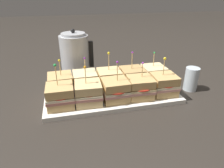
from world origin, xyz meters
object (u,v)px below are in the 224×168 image
object	(u,v)px
serving_platter	(112,95)
drinking_glass	(191,79)
sandwich_front_right	(140,87)
sandwich_front_far_left	(60,96)
sandwich_back_left	(85,82)
sandwich_front_center	(115,90)
sandwich_back_right	(132,77)
sandwich_front_far_right	(164,85)
sandwich_back_far_right	(153,75)
sandwich_front_left	(88,93)
kettle_steel	(75,57)
sandwich_back_far_left	(61,84)
sandwich_back_center	(109,79)

from	to	relation	value
serving_platter	drinking_glass	xyz separation A→B (m)	(0.37, -0.01, 0.04)
sandwich_front_right	drinking_glass	world-z (taller)	sandwich_front_right
sandwich_front_far_left	sandwich_back_left	size ratio (longest dim) A/B	1.13
sandwich_front_center	sandwich_front_right	xyz separation A→B (m)	(0.11, -0.00, -0.00)
sandwich_back_right	sandwich_front_far_right	bearing A→B (deg)	-44.15
sandwich_back_far_right	sandwich_front_left	bearing A→B (deg)	-161.58
sandwich_front_far_right	sandwich_back_left	distance (m)	0.33
sandwich_front_center	kettle_steel	xyz separation A→B (m)	(-0.13, 0.30, 0.05)
sandwich_back_far_left	sandwich_back_center	bearing A→B (deg)	0.34
sandwich_front_right	sandwich_back_center	bearing A→B (deg)	133.72
kettle_steel	sandwich_back_far_right	bearing A→B (deg)	-29.95
sandwich_front_far_right	sandwich_back_center	distance (m)	0.23
sandwich_front_left	sandwich_back_right	distance (m)	0.24
sandwich_front_center	sandwich_back_far_right	xyz separation A→B (m)	(0.21, 0.11, -0.00)
sandwich_back_center	serving_platter	bearing A→B (deg)	-91.60
serving_platter	sandwich_front_right	bearing A→B (deg)	-27.30
sandwich_front_far_right	sandwich_back_right	size ratio (longest dim) A/B	0.99
sandwich_back_far_left	sandwich_back_center	xyz separation A→B (m)	(0.21, 0.00, 0.00)
serving_platter	sandwich_back_center	bearing A→B (deg)	88.40
sandwich_front_far_right	sandwich_back_right	xyz separation A→B (m)	(-0.11, 0.10, -0.00)
sandwich_back_far_right	drinking_glass	world-z (taller)	sandwich_back_far_right
sandwich_back_right	kettle_steel	size ratio (longest dim) A/B	0.64
sandwich_front_right	sandwich_back_far_left	distance (m)	0.33
sandwich_back_center	kettle_steel	distance (m)	0.24
sandwich_front_right	sandwich_front_left	bearing A→B (deg)	179.86
sandwich_front_center	sandwich_back_left	size ratio (longest dim) A/B	1.09
sandwich_front_far_right	sandwich_back_far_right	bearing A→B (deg)	89.91
sandwich_front_far_left	drinking_glass	distance (m)	0.58
sandwich_front_center	sandwich_front_far_right	size ratio (longest dim) A/B	1.02
sandwich_front_far_right	sandwich_back_right	distance (m)	0.15
sandwich_front_left	kettle_steel	bearing A→B (deg)	94.61
sandwich_front_right	drinking_glass	xyz separation A→B (m)	(0.26, 0.04, -0.01)
sandwich_back_far_left	sandwich_back_center	size ratio (longest dim) A/B	0.92
sandwich_front_left	kettle_steel	distance (m)	0.31
serving_platter	sandwich_front_far_left	bearing A→B (deg)	-166.36
sandwich_back_center	sandwich_back_right	xyz separation A→B (m)	(0.10, -0.00, -0.00)
sandwich_back_left	sandwich_back_right	world-z (taller)	sandwich_back_right
sandwich_front_left	sandwich_back_left	xyz separation A→B (m)	(0.00, 0.11, -0.00)
sandwich_back_far_left	kettle_steel	world-z (taller)	kettle_steel
serving_platter	sandwich_back_right	bearing A→B (deg)	26.12
sandwich_front_center	sandwich_front_right	distance (m)	0.11
serving_platter	sandwich_back_right	size ratio (longest dim) A/B	3.44
sandwich_front_far_left	drinking_glass	world-z (taller)	sandwich_front_far_left
sandwich_front_far_left	drinking_glass	size ratio (longest dim) A/B	1.59
sandwich_front_far_right	sandwich_back_left	size ratio (longest dim) A/B	1.07
sandwich_front_center	sandwich_back_far_right	distance (m)	0.24
sandwich_front_far_right	sandwich_back_far_right	xyz separation A→B (m)	(0.00, 0.10, -0.00)
sandwich_front_center	sandwich_back_left	xyz separation A→B (m)	(-0.10, 0.11, -0.00)
sandwich_front_left	drinking_glass	bearing A→B (deg)	4.79
kettle_steel	sandwich_back_left	bearing A→B (deg)	-82.78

